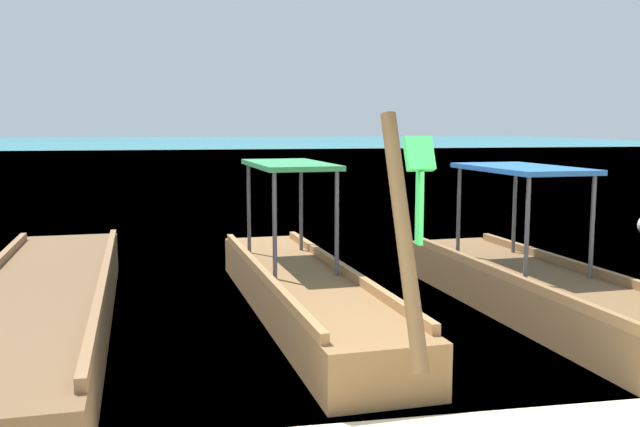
% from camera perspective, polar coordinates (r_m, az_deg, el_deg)
% --- Properties ---
extents(sea_water, '(120.00, 120.00, 0.00)m').
position_cam_1_polar(sea_water, '(65.03, -9.74, 5.18)').
color(sea_water, '#147A89').
rests_on(sea_water, ground).
extents(longtail_boat_orange_ribbon, '(1.77, 7.58, 2.56)m').
position_cam_1_polar(longtail_boat_orange_ribbon, '(7.96, -21.58, -7.44)').
color(longtail_boat_orange_ribbon, brown).
rests_on(longtail_boat_orange_ribbon, ground).
extents(longtail_boat_green_ribbon, '(1.50, 6.37, 2.35)m').
position_cam_1_polar(longtail_boat_green_ribbon, '(8.31, -1.35, -6.19)').
color(longtail_boat_green_ribbon, brown).
rests_on(longtail_boat_green_ribbon, ground).
extents(longtail_boat_violet_ribbon, '(1.59, 6.23, 2.77)m').
position_cam_1_polar(longtail_boat_violet_ribbon, '(8.56, 18.16, -6.14)').
color(longtail_boat_violet_ribbon, brown).
rests_on(longtail_boat_violet_ribbon, ground).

